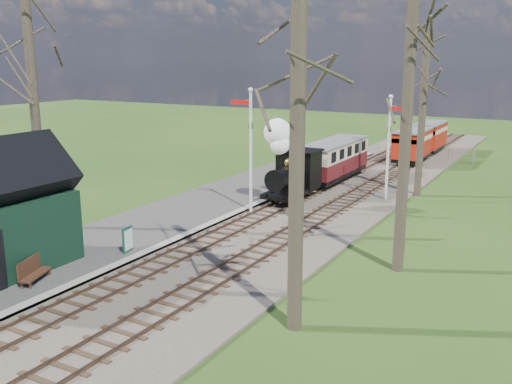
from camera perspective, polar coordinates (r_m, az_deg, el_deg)
distant_hills at (r=76.70m, az=19.41°, el=-5.61°), size 114.40×48.00×22.02m
ballast_bed at (r=32.71m, az=7.80°, el=-0.16°), size 8.00×60.00×0.10m
track_near at (r=33.18m, az=5.72°, el=0.18°), size 1.60×60.00×0.15m
track_far at (r=32.26m, az=9.94°, el=-0.34°), size 1.60×60.00×0.15m
platform at (r=28.17m, az=-7.51°, el=-2.23°), size 5.00×44.00×0.20m
coping_strip at (r=26.89m, az=-3.58°, el=-2.88°), size 0.40×44.00×0.21m
semaphore_near at (r=27.60m, az=-0.66°, el=5.04°), size 1.22×0.24×6.22m
semaphore_far at (r=31.13m, az=13.26°, el=5.12°), size 1.22×0.24×5.72m
bare_trees at (r=21.32m, az=-3.76°, el=6.89°), size 15.51×22.39×12.00m
fence_line at (r=45.96m, az=13.18°, el=4.11°), size 12.60×0.08×1.00m
locomotive at (r=30.19m, az=3.53°, el=2.70°), size 1.78×4.15×4.45m
coach at (r=35.75m, az=7.81°, el=3.36°), size 2.07×7.11×2.18m
red_carriage_a at (r=43.21m, az=15.36°, el=4.57°), size 1.91×4.73×2.01m
red_carriage_b at (r=48.52m, az=16.99°, el=5.37°), size 1.91×4.73×2.01m
sign_board at (r=22.75m, az=-12.71°, el=-4.65°), size 0.23×0.67×0.99m
bench at (r=20.79m, az=-21.46°, el=-7.30°), size 0.90×1.51×0.83m
person at (r=20.95m, az=-22.60°, el=-6.33°), size 0.47×0.59×1.41m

